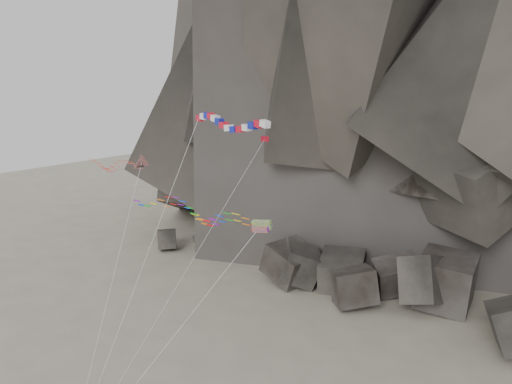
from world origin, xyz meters
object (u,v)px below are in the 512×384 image
Objects in this scene: delta_kite at (111,164)px; banner_kite at (227,125)px; pennant_kite at (222,210)px; parafoil_kite at (189,209)px.

banner_kite is at bearing 17.45° from delta_kite.
delta_kite is at bearing 155.94° from pennant_kite.
parafoil_kite is at bearing -142.72° from banner_kite.
parafoil_kite is 4.06m from pennant_kite.
pennant_kite is (0.81, -1.59, -6.13)m from banner_kite.
banner_kite is (14.40, -0.14, 4.57)m from delta_kite.
parafoil_kite is at bearing 155.54° from pennant_kite.
delta_kite is 0.91× the size of pennant_kite.
banner_kite is 6.38m from pennant_kite.
banner_kite reaches higher than pennant_kite.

